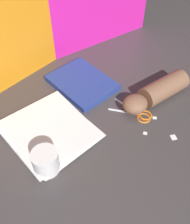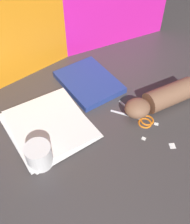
% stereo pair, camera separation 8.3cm
% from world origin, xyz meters
% --- Properties ---
extents(ground_plane, '(6.00, 6.00, 0.00)m').
position_xyz_m(ground_plane, '(0.00, 0.00, 0.00)').
color(ground_plane, '#3D3838').
extents(backdrop_panel_center, '(0.69, 0.09, 0.58)m').
position_xyz_m(backdrop_panel_center, '(0.00, 0.38, 0.29)').
color(backdrop_panel_center, orange).
rests_on(backdrop_panel_center, ground_plane).
extents(backdrop_panel_right, '(0.84, 0.14, 0.49)m').
position_xyz_m(backdrop_panel_right, '(0.26, 0.38, 0.24)').
color(backdrop_panel_right, '#D81E9E').
rests_on(backdrop_panel_right, ground_plane).
extents(paper_stack, '(0.28, 0.31, 0.02)m').
position_xyz_m(paper_stack, '(-0.12, 0.06, 0.01)').
color(paper_stack, white).
rests_on(paper_stack, ground_plane).
extents(book_closed, '(0.20, 0.26, 0.03)m').
position_xyz_m(book_closed, '(0.13, 0.17, 0.01)').
color(book_closed, navy).
rests_on(book_closed, ground_plane).
extents(scissors, '(0.12, 0.17, 0.01)m').
position_xyz_m(scissors, '(0.18, -0.10, 0.00)').
color(scissors, silver).
rests_on(scissors, ground_plane).
extents(hand_forearm, '(0.31, 0.12, 0.08)m').
position_xyz_m(hand_forearm, '(0.28, -0.09, 0.04)').
color(hand_forearm, brown).
rests_on(hand_forearm, ground_plane).
extents(paper_scrap_near, '(0.02, 0.02, 0.00)m').
position_xyz_m(paper_scrap_near, '(0.13, -0.18, 0.00)').
color(paper_scrap_near, white).
rests_on(paper_scrap_near, ground_plane).
extents(paper_scrap_mid, '(0.03, 0.03, 0.00)m').
position_xyz_m(paper_scrap_mid, '(0.19, -0.25, 0.00)').
color(paper_scrap_mid, white).
rests_on(paper_scrap_mid, ground_plane).
extents(paper_scrap_far, '(0.02, 0.02, 0.00)m').
position_xyz_m(paper_scrap_far, '(0.21, -0.15, 0.00)').
color(paper_scrap_far, white).
rests_on(paper_scrap_far, ground_plane).
extents(mug, '(0.08, 0.08, 0.08)m').
position_xyz_m(mug, '(-0.21, -0.06, 0.04)').
color(mug, white).
rests_on(mug, ground_plane).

